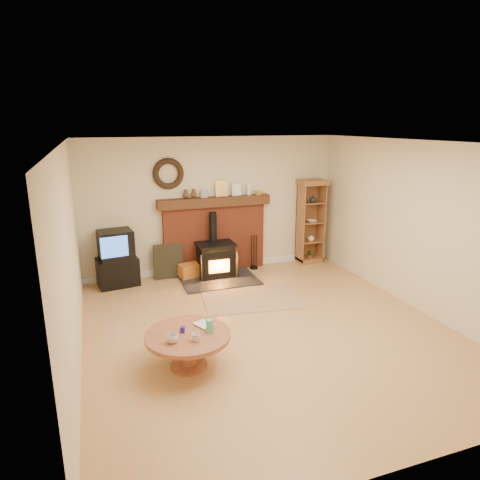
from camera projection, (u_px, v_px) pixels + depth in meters
name	position (u px, v px, depth m)	size (l,w,h in m)	color
ground	(267.00, 329.00, 6.11)	(5.50, 5.50, 0.00)	tan
room_shell	(265.00, 210.00, 5.74)	(5.02, 5.52, 2.61)	beige
chimney_breast	(215.00, 231.00, 8.33)	(2.20, 0.22, 1.78)	#9C3E27
wood_stove	(216.00, 261.00, 8.06)	(1.40, 1.00, 1.23)	black
area_rug	(251.00, 299.00, 7.14)	(1.57, 1.08, 0.01)	olive
tv_unit	(117.00, 259.00, 7.63)	(0.76, 0.57, 1.02)	black
curio_cabinet	(310.00, 221.00, 8.84)	(0.56, 0.40, 1.74)	brown
firelog_box	(191.00, 271.00, 8.08)	(0.44, 0.27, 0.27)	gold
leaning_painting	(169.00, 261.00, 8.04)	(0.55, 0.03, 0.66)	black
fire_tools	(254.00, 262.00, 8.59)	(0.16, 0.16, 0.70)	black
coffee_table	(188.00, 340.00, 5.07)	(1.03, 1.03, 0.60)	brown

